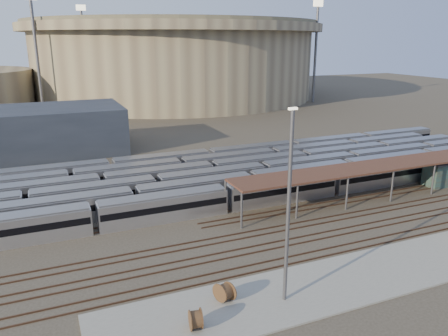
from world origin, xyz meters
TOP-DOWN VIEW (x-y plane):
  - ground at (0.00, 0.00)m, footprint 420.00×420.00m
  - apron at (-5.00, -15.00)m, footprint 50.00×9.00m
  - subway_trains at (-3.40, 18.50)m, footprint 124.12×23.90m
  - inspection_shed at (22.00, 4.00)m, footprint 60.30×6.00m
  - empty_tracks at (0.00, -5.00)m, footprint 170.00×9.62m
  - stadium at (25.00, 140.00)m, footprint 124.00×124.00m
  - service_building at (-35.00, 55.00)m, footprint 42.00×20.00m
  - floodlight_0 at (-30.00, 110.00)m, footprint 4.00×1.00m
  - floodlight_2 at (70.00, 100.00)m, footprint 4.00×1.00m
  - floodlight_3 at (-10.00, 160.00)m, footprint 4.00×1.00m
  - cable_reel_west at (-16.81, -13.62)m, footprint 1.68×2.13m
  - cable_reel_east at (-20.74, -16.50)m, footprint 1.27×1.94m
  - yard_light_pole at (-11.37, -15.63)m, footprint 0.81×0.36m

SIDE VIEW (x-z plane):
  - ground at x=0.00m, z-range 0.00..0.00m
  - empty_tracks at x=0.00m, z-range 0.00..0.18m
  - apron at x=-5.00m, z-range 0.00..0.20m
  - cable_reel_east at x=-20.74m, z-range 0.20..2.01m
  - cable_reel_west at x=-16.81m, z-range 0.20..2.08m
  - subway_trains at x=-3.40m, z-range 0.00..3.60m
  - inspection_shed at x=22.00m, z-range 2.33..7.63m
  - service_building at x=-35.00m, z-range 0.00..10.00m
  - yard_light_pole at x=-11.37m, z-range 0.28..18.87m
  - stadium at x=25.00m, z-range 0.22..32.72m
  - floodlight_0 at x=-30.00m, z-range 1.45..39.85m
  - floodlight_2 at x=70.00m, z-range 1.45..39.85m
  - floodlight_3 at x=-10.00m, z-range 1.45..39.85m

